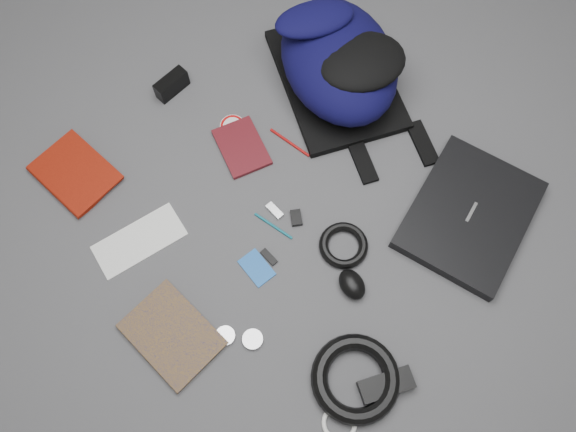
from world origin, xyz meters
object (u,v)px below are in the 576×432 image
comic_book (146,360)px  textbook_red (52,194)px  power_brick (386,385)px  backpack (339,60)px  compact_camera (172,85)px  dvd_case (242,147)px  laptop (469,215)px  mouse (352,284)px

comic_book → textbook_red: bearing=78.3°
power_brick → backpack: bearing=78.3°
compact_camera → backpack: bearing=-42.5°
backpack → dvd_case: size_ratio=2.92×
backpack → comic_book: (-0.84, -0.42, -0.09)m
comic_book → compact_camera: compact_camera is taller
backpack → dvd_case: bearing=-158.1°
laptop → comic_book: laptop is taller
laptop → mouse: size_ratio=4.41×
backpack → compact_camera: (-0.42, 0.23, -0.07)m
textbook_red → laptop: bearing=-51.1°
laptop → mouse: 0.37m
comic_book → compact_camera: size_ratio=2.23×
backpack → compact_camera: size_ratio=4.69×
backpack → laptop: bearing=-69.8°
comic_book → mouse: size_ratio=2.74×
comic_book → mouse: mouse is taller
backpack → laptop: backpack is taller
laptop → textbook_red: 1.11m
dvd_case → compact_camera: compact_camera is taller
backpack → laptop: (0.05, -0.54, -0.08)m
backpack → power_brick: backpack is taller
compact_camera → textbook_red: bearing=-177.8°
textbook_red → dvd_case: 0.53m
comic_book → compact_camera: bearing=43.9°
laptop → power_brick: (-0.44, -0.23, -0.00)m
power_brick → textbook_red: bearing=132.7°
laptop → dvd_case: size_ratio=2.23×
laptop → dvd_case: laptop is taller
mouse → textbook_red: bearing=133.1°
comic_book → power_brick: bearing=-51.7°
backpack → dvd_case: (-0.35, -0.04, -0.09)m
laptop → compact_camera: bearing=95.1°
dvd_case → compact_camera: (-0.07, 0.27, 0.02)m
backpack → power_brick: size_ratio=3.74×
laptop → comic_book: 0.90m
textbook_red → dvd_case: bearing=-31.8°
laptop → mouse: bearing=152.2°
laptop → comic_book: (-0.89, 0.12, -0.01)m
backpack → laptop: size_ratio=1.31×
backpack → power_brick: (-0.39, -0.78, -0.08)m
backpack → mouse: size_ratio=5.77×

